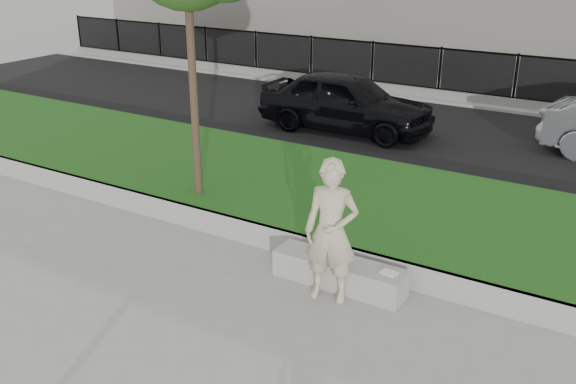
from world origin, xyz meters
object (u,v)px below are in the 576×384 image
Objects in this scene: man at (331,231)px; book at (389,273)px; car_dark at (346,102)px; stone_bench at (339,273)px.

man is 0.99m from book.
book is at bearing -149.86° from car_dark.
car_dark is (-4.11, 6.93, 0.38)m from book.
car_dark is at bearing 102.17° from man.
man is at bearing -145.20° from book.
man is at bearing -155.55° from car_dark.
car_dark is at bearing 128.08° from book.
car_dark is at bearing 115.85° from stone_bench.
man reaches higher than car_dark.
stone_bench is at bearing -154.68° from car_dark.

